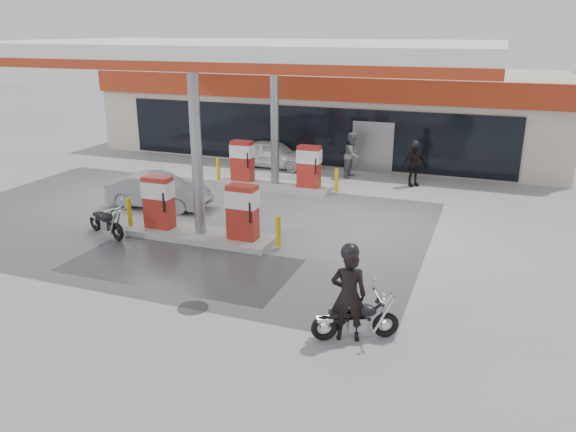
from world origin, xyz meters
name	(u,v)px	position (x,y,z in m)	size (l,w,h in m)	color
ground	(165,263)	(0.00, 0.00, 0.00)	(90.00, 90.00, 0.00)	gray
wet_patch	(181,265)	(0.50, 0.00, 0.00)	(6.00, 3.00, 0.00)	#4C4C4F
drain_cover	(193,308)	(2.00, -2.00, 0.00)	(0.70, 0.70, 0.01)	#38383A
store_building	(333,111)	(0.01, 15.94, 2.01)	(22.00, 8.22, 4.00)	beige
canopy	(239,52)	(0.00, 5.00, 5.27)	(16.00, 10.02, 5.51)	silver
pump_island_near	(200,216)	(0.00, 2.00, 0.71)	(5.14, 1.30, 1.78)	#9E9E99
pump_island_far	(275,170)	(0.00, 8.00, 0.71)	(5.14, 1.30, 1.78)	#9E9E99
main_motorcycle	(357,320)	(5.76, -1.98, 0.41)	(1.67, 0.98, 0.93)	black
biker_main	(348,295)	(5.59, -2.07, 0.97)	(0.71, 0.47, 1.95)	black
parked_motorcycle	(107,223)	(-2.75, 1.19, 0.41)	(1.74, 0.97, 0.94)	black
sedan_white	(273,154)	(-1.38, 11.20, 0.61)	(1.44, 3.59, 1.22)	silver
attendant	(352,155)	(2.39, 10.80, 0.94)	(0.92, 0.72, 1.89)	slate
hatchback_silver	(159,191)	(-2.86, 4.20, 0.59)	(1.26, 3.60, 1.19)	gray
parked_car_left	(237,139)	(-4.50, 14.00, 0.57)	(1.59, 3.92, 1.14)	black
biker_walking	(414,165)	(5.04, 10.20, 0.87)	(1.01, 0.42, 1.73)	black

